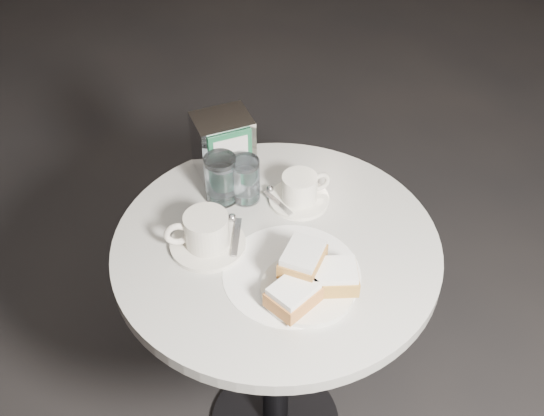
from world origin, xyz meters
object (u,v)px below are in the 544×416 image
(coffee_cup_right, at_px, (300,190))
(cafe_table, at_px, (276,303))
(coffee_cup_left, at_px, (206,234))
(water_glass_left, at_px, (221,179))
(beignet_plate, at_px, (309,281))
(napkin_dispenser, at_px, (223,145))
(water_glass_right, at_px, (245,180))

(coffee_cup_right, bearing_deg, cafe_table, -134.06)
(coffee_cup_left, xyz_separation_m, water_glass_left, (0.09, 0.12, 0.02))
(coffee_cup_right, xyz_separation_m, water_glass_left, (-0.15, 0.09, 0.03))
(beignet_plate, distance_m, napkin_dispenser, 0.42)
(cafe_table, height_order, coffee_cup_left, coffee_cup_left)
(water_glass_right, bearing_deg, coffee_cup_left, -144.21)
(water_glass_left, distance_m, napkin_dispenser, 0.10)
(beignet_plate, bearing_deg, coffee_cup_left, 121.39)
(cafe_table, xyz_separation_m, beignet_plate, (-0.01, -0.15, 0.23))
(cafe_table, bearing_deg, water_glass_left, 103.32)
(cafe_table, xyz_separation_m, napkin_dispenser, (0.00, 0.27, 0.27))
(napkin_dispenser, bearing_deg, coffee_cup_left, -117.45)
(coffee_cup_left, distance_m, coffee_cup_right, 0.25)
(coffee_cup_right, xyz_separation_m, water_glass_right, (-0.10, 0.07, 0.02))
(coffee_cup_left, relative_size, water_glass_right, 1.85)
(beignet_plate, bearing_deg, water_glass_right, 87.92)
(water_glass_left, bearing_deg, beignet_plate, -83.60)
(beignet_plate, xyz_separation_m, water_glass_right, (0.01, 0.31, 0.02))
(cafe_table, height_order, water_glass_left, water_glass_left)
(cafe_table, height_order, napkin_dispenser, napkin_dispenser)
(water_glass_right, height_order, napkin_dispenser, napkin_dispenser)
(beignet_plate, xyz_separation_m, water_glass_left, (-0.04, 0.33, 0.02))
(cafe_table, bearing_deg, beignet_plate, -92.32)
(water_glass_right, bearing_deg, water_glass_left, 154.70)
(cafe_table, relative_size, water_glass_right, 6.97)
(water_glass_left, xyz_separation_m, water_glass_right, (0.05, -0.02, -0.00))
(cafe_table, xyz_separation_m, water_glass_right, (0.01, 0.16, 0.25))
(beignet_plate, xyz_separation_m, coffee_cup_left, (-0.13, 0.21, 0.00))
(cafe_table, relative_size, water_glass_left, 6.42)
(cafe_table, relative_size, coffee_cup_left, 3.77)
(water_glass_right, bearing_deg, coffee_cup_right, -31.98)
(cafe_table, height_order, water_glass_right, water_glass_right)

